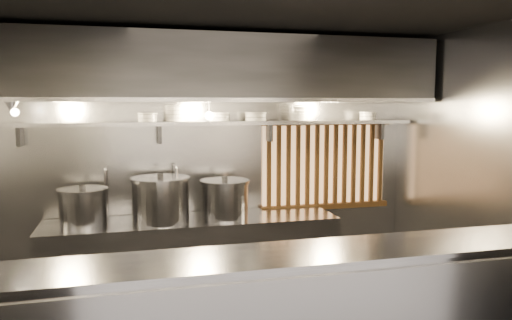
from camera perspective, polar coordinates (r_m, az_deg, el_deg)
name	(u,v)px	position (r m, az deg, el deg)	size (l,w,h in m)	color
ceiling	(245,12)	(4.09, -1.21, 16.54)	(4.50, 4.50, 0.00)	black
wall_back	(214,166)	(5.54, -4.77, -0.67)	(4.50, 4.50, 0.00)	gray
wall_right	(481,178)	(5.09, 24.30, -1.84)	(3.00, 3.00, 0.00)	gray
cooking_bench	(193,261)	(5.34, -7.22, -11.42)	(3.00, 0.70, 0.90)	gray
bowl_shelf	(217,123)	(5.32, -4.49, 4.23)	(4.40, 0.34, 0.04)	gray
exhaust_hood	(220,70)	(5.11, -4.10, 10.25)	(4.40, 0.81, 0.65)	#2D2D30
wood_screen	(325,165)	(5.86, 7.94, -0.52)	(1.56, 0.09, 1.04)	#EFAF6B
faucet_left	(106,180)	(5.34, -16.76, -2.19)	(0.04, 0.30, 0.50)	silver
faucet_right	(175,177)	(5.36, -9.26, -1.97)	(0.04, 0.30, 0.50)	silver
heat_lamp	(12,106)	(4.86, -26.16, 5.60)	(0.25, 0.35, 0.20)	gray
pendant_bulb	(209,116)	(5.19, -5.35, 5.07)	(0.09, 0.09, 0.19)	#2D2D30
stock_pot_left	(83,206)	(5.18, -19.16, -5.04)	(0.62, 0.62, 0.40)	gray
stock_pot_mid	(161,199)	(5.11, -10.84, -4.45)	(0.77, 0.77, 0.49)	gray
stock_pot_right	(225,199)	(5.20, -3.59, -4.45)	(0.61, 0.61, 0.44)	gray
bowl_stack_0	(148,117)	(5.24, -12.28, 4.80)	(0.21, 0.21, 0.09)	white
bowl_stack_1	(175,113)	(5.26, -9.19, 5.29)	(0.22, 0.22, 0.17)	white
bowl_stack_2	(220,117)	(5.33, -4.19, 4.96)	(0.23, 0.23, 0.09)	white
bowl_stack_3	(256,116)	(5.41, -0.05, 5.00)	(0.24, 0.24, 0.09)	white
bowl_stack_4	(298,113)	(5.55, 4.85, 5.40)	(0.23, 0.23, 0.17)	white
bowl_stack_5	(368,116)	(5.89, 12.65, 4.96)	(0.20, 0.20, 0.09)	white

